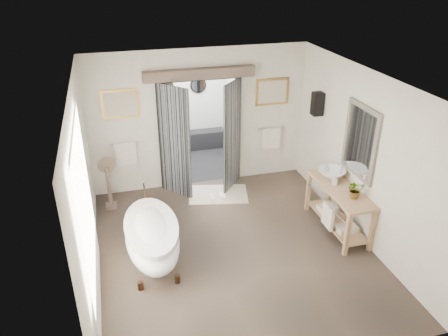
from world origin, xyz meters
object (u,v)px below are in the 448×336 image
Objects in this scene: vanity at (338,205)px; clawfoot_tub at (152,236)px; rug at (218,194)px; basin at (332,174)px.

clawfoot_tub is at bearing -179.98° from vanity.
clawfoot_tub is 3.29m from vanity.
clawfoot_tub is 2.40m from rug.
basin is (3.32, 0.38, 0.48)m from clawfoot_tub.
rug is at bearing 158.65° from basin.
basin is (1.76, -1.39, 0.93)m from rug.
vanity reaches higher than rug.
rug is (-1.74, 1.77, -0.50)m from vanity.
vanity is 2.53m from rug.
vanity is (3.29, 0.00, 0.05)m from clawfoot_tub.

